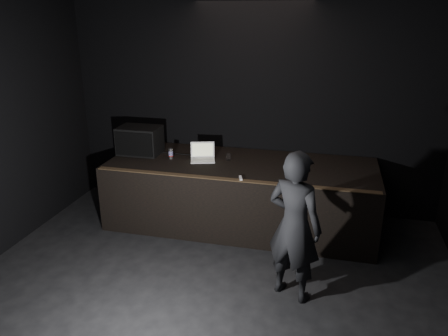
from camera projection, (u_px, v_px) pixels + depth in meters
name	position (u px, v px, depth m)	size (l,w,h in m)	color
room_walls	(178.00, 152.00, 3.72)	(6.10, 7.10, 3.52)	black
stage_riser	(241.00, 194.00, 6.73)	(4.00, 1.50, 1.00)	black
riser_lip	(231.00, 179.00, 5.91)	(3.92, 0.10, 0.01)	brown
stage_monitor	(140.00, 140.00, 6.93)	(0.66, 0.48, 0.44)	black
cable	(168.00, 153.00, 7.00)	(0.02, 0.02, 0.82)	black
laptop	(203.00, 155.00, 6.69)	(0.44, 0.42, 0.25)	white
beer_can	(171.00, 154.00, 6.73)	(0.07, 0.07, 0.16)	silver
plastic_cup	(228.00, 157.00, 6.67)	(0.08, 0.08, 0.10)	white
wii_remote	(241.00, 178.00, 5.93)	(0.03, 0.15, 0.03)	white
person	(294.00, 226.00, 4.87)	(0.65, 0.43, 1.78)	black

